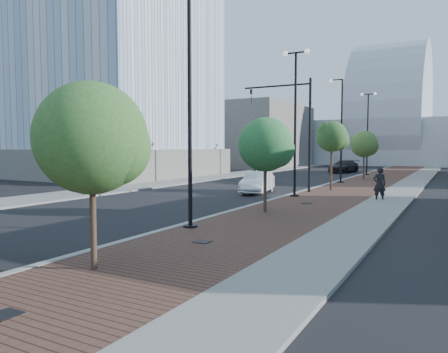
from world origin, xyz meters
The scene contains 23 objects.
sidewalk centered at (3.50, 40.00, 0.06)m, with size 7.00×140.00×0.12m, color #4C2D23.
concrete_strip centered at (6.20, 40.00, 0.07)m, with size 2.40×140.00×0.13m, color slate.
curb centered at (0.00, 40.00, 0.07)m, with size 0.30×140.00×0.14m, color gray.
west_sidewalk centered at (-13.00, 40.00, 0.06)m, with size 4.00×140.00×0.12m, color slate.
white_sedan centered at (-2.66, 23.48, 0.76)m, with size 1.61×4.61×1.52m, color silver.
dark_car_mid centered at (-6.24, 31.42, 0.59)m, with size 1.97×4.26×1.18m, color black.
dark_car_far centered at (-3.00, 50.42, 0.79)m, with size 2.20×5.42×1.57m, color black.
pedestrian centered at (5.63, 22.74, 1.03)m, with size 0.75×0.49×2.07m, color black.
streetlight_1 centered at (0.49, 10.00, 4.34)m, with size 1.44×0.56×9.21m.
streetlight_2 centered at (0.60, 22.00, 4.82)m, with size 1.72×0.56×9.28m.
streetlight_3 centered at (0.49, 34.00, 4.34)m, with size 1.44×0.56×9.21m.
streetlight_4 centered at (0.60, 46.00, 4.82)m, with size 1.72×0.56×9.28m.
traffic_mast centered at (-0.30, 25.00, 4.98)m, with size 5.09×0.20×8.00m.
tree_0 centered at (1.65, 4.02, 3.47)m, with size 2.86×2.86×4.91m.
tree_1 centered at (1.65, 15.02, 3.36)m, with size 2.62×2.61×4.68m.
tree_2 centered at (1.65, 27.02, 3.99)m, with size 2.30×2.24×5.13m.
tree_3 centered at (1.65, 39.02, 3.52)m, with size 2.59×2.58×4.82m.
tower_podium centered at (-24.00, 32.00, 1.50)m, with size 19.00×19.00×3.00m, color slate.
convention_center centered at (-2.00, 85.00, 6.00)m, with size 50.00×30.00×50.00m.
commercial_block_nw centered at (-20.00, 60.00, 5.00)m, with size 14.00×20.00×10.00m, color #605C56.
utility_cover_0 centered at (2.40, 1.00, 0.13)m, with size 0.50×0.50×0.02m, color black.
utility_cover_1 centered at (2.40, 8.00, 0.13)m, with size 0.50×0.50×0.02m, color black.
utility_cover_2 centered at (2.40, 19.00, 0.13)m, with size 0.50×0.50×0.02m, color black.
Camera 1 is at (9.76, -3.82, 3.26)m, focal length 34.20 mm.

